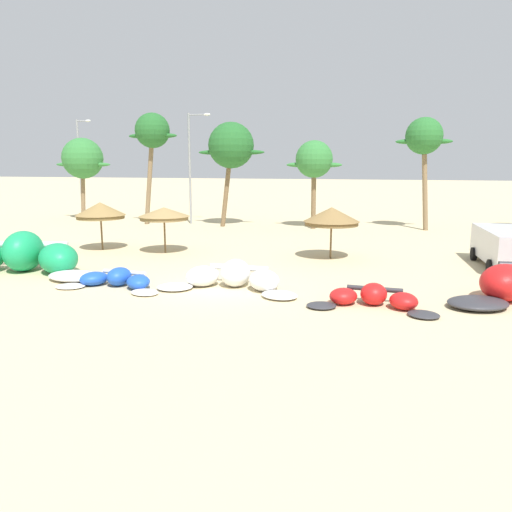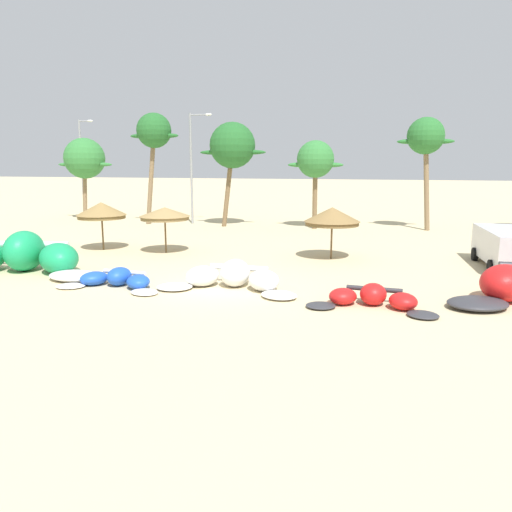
{
  "view_description": "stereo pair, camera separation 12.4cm",
  "coord_description": "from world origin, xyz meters",
  "px_view_note": "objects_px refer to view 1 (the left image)",
  "views": [
    {
      "loc": [
        6.06,
        -18.6,
        5.03
      ],
      "look_at": [
        1.08,
        2.0,
        1.0
      ],
      "focal_mm": 34.77,
      "sensor_mm": 36.0,
      "label": 1
    },
    {
      "loc": [
        6.18,
        -18.57,
        5.03
      ],
      "look_at": [
        1.08,
        2.0,
        1.0
      ],
      "focal_mm": 34.77,
      "sensor_mm": 36.0,
      "label": 2
    }
  ],
  "objects_px": {
    "kite_left": "(116,280)",
    "palm_left": "(152,133)",
    "beach_umbrella_near_van": "(100,210)",
    "palm_left_of_gap": "(231,146)",
    "beach_umbrella_middle": "(164,214)",
    "kite_left_of_center": "(233,278)",
    "palm_center_right": "(424,138)",
    "beach_umbrella_near_palms": "(332,216)",
    "palm_leftmost": "(83,159)",
    "parked_van": "(504,245)",
    "lamppost_west": "(81,163)",
    "kite_center": "(373,298)",
    "kite_far_left": "(19,258)",
    "lamppost_west_center": "(192,163)",
    "palm_center_left": "(314,160)"
  },
  "relations": [
    {
      "from": "kite_center",
      "to": "beach_umbrella_middle",
      "type": "xyz_separation_m",
      "value": [
        -11.47,
        8.09,
        1.91
      ]
    },
    {
      "from": "lamppost_west",
      "to": "kite_far_left",
      "type": "bearing_deg",
      "value": -63.68
    },
    {
      "from": "palm_left_of_gap",
      "to": "palm_center_left",
      "type": "bearing_deg",
      "value": 2.64
    },
    {
      "from": "beach_umbrella_middle",
      "to": "palm_leftmost",
      "type": "xyz_separation_m",
      "value": [
        -13.55,
        13.59,
        3.07
      ]
    },
    {
      "from": "kite_left_of_center",
      "to": "lamppost_west_center",
      "type": "xyz_separation_m",
      "value": [
        -9.19,
        19.73,
        4.56
      ]
    },
    {
      "from": "beach_umbrella_middle",
      "to": "palm_left_of_gap",
      "type": "relative_size",
      "value": 0.35
    },
    {
      "from": "beach_umbrella_near_van",
      "to": "palm_left_of_gap",
      "type": "xyz_separation_m",
      "value": [
        4.35,
        11.89,
        3.93
      ]
    },
    {
      "from": "kite_left",
      "to": "kite_center",
      "type": "relative_size",
      "value": 1.02
    },
    {
      "from": "palm_leftmost",
      "to": "kite_far_left",
      "type": "bearing_deg",
      "value": -65.37
    },
    {
      "from": "kite_left",
      "to": "beach_umbrella_middle",
      "type": "distance_m",
      "value": 8.02
    },
    {
      "from": "beach_umbrella_middle",
      "to": "lamppost_west",
      "type": "xyz_separation_m",
      "value": [
        -15.93,
        16.95,
        2.76
      ]
    },
    {
      "from": "kite_left",
      "to": "beach_umbrella_near_palms",
      "type": "relative_size",
      "value": 1.63
    },
    {
      "from": "kite_center",
      "to": "lamppost_west",
      "type": "xyz_separation_m",
      "value": [
        -27.4,
        25.03,
        4.67
      ]
    },
    {
      "from": "beach_umbrella_near_palms",
      "to": "palm_left_of_gap",
      "type": "bearing_deg",
      "value": 127.53
    },
    {
      "from": "kite_far_left",
      "to": "beach_umbrella_near_van",
      "type": "relative_size",
      "value": 3.07
    },
    {
      "from": "kite_far_left",
      "to": "palm_leftmost",
      "type": "relative_size",
      "value": 1.22
    },
    {
      "from": "kite_left",
      "to": "beach_umbrella_near_van",
      "type": "distance_m",
      "value": 9.53
    },
    {
      "from": "beach_umbrella_near_palms",
      "to": "palm_center_left",
      "type": "relative_size",
      "value": 0.44
    },
    {
      "from": "kite_left_of_center",
      "to": "palm_left",
      "type": "distance_m",
      "value": 23.21
    },
    {
      "from": "palm_left",
      "to": "palm_left_of_gap",
      "type": "bearing_deg",
      "value": 0.7
    },
    {
      "from": "kite_left_of_center",
      "to": "beach_umbrella_near_van",
      "type": "xyz_separation_m",
      "value": [
        -9.9,
        6.81,
        1.87
      ]
    },
    {
      "from": "kite_center",
      "to": "beach_umbrella_near_palms",
      "type": "height_order",
      "value": "beach_umbrella_near_palms"
    },
    {
      "from": "parked_van",
      "to": "palm_left",
      "type": "xyz_separation_m",
      "value": [
        -23.63,
        11.61,
        6.22
      ]
    },
    {
      "from": "beach_umbrella_near_palms",
      "to": "palm_left_of_gap",
      "type": "distance_m",
      "value": 15.0
    },
    {
      "from": "kite_left_of_center",
      "to": "palm_leftmost",
      "type": "relative_size",
      "value": 0.86
    },
    {
      "from": "kite_far_left",
      "to": "palm_center_right",
      "type": "height_order",
      "value": "palm_center_right"
    },
    {
      "from": "parked_van",
      "to": "palm_center_right",
      "type": "bearing_deg",
      "value": 102.54
    },
    {
      "from": "beach_umbrella_middle",
      "to": "kite_left_of_center",
      "type": "bearing_deg",
      "value": -48.7
    },
    {
      "from": "kite_center",
      "to": "palm_leftmost",
      "type": "xyz_separation_m",
      "value": [
        -25.02,
        21.68,
        4.98
      ]
    },
    {
      "from": "kite_left",
      "to": "palm_left",
      "type": "height_order",
      "value": "palm_left"
    },
    {
      "from": "kite_left",
      "to": "palm_left",
      "type": "xyz_separation_m",
      "value": [
        -7.31,
        19.55,
        7.02
      ]
    },
    {
      "from": "palm_left_of_gap",
      "to": "palm_center_right",
      "type": "distance_m",
      "value": 14.32
    },
    {
      "from": "palm_center_left",
      "to": "palm_left",
      "type": "bearing_deg",
      "value": -178.34
    },
    {
      "from": "palm_left",
      "to": "palm_center_right",
      "type": "height_order",
      "value": "palm_left"
    },
    {
      "from": "palm_left_of_gap",
      "to": "lamppost_west_center",
      "type": "xyz_separation_m",
      "value": [
        -3.64,
        1.02,
        -1.24
      ]
    },
    {
      "from": "beach_umbrella_near_palms",
      "to": "palm_center_right",
      "type": "height_order",
      "value": "palm_center_right"
    },
    {
      "from": "beach_umbrella_near_palms",
      "to": "palm_left",
      "type": "bearing_deg",
      "value": 143.3
    },
    {
      "from": "kite_left",
      "to": "palm_leftmost",
      "type": "distance_m",
      "value": 26.38
    },
    {
      "from": "kite_left_of_center",
      "to": "beach_umbrella_near_van",
      "type": "height_order",
      "value": "beach_umbrella_near_van"
    },
    {
      "from": "lamppost_west",
      "to": "kite_left_of_center",
      "type": "bearing_deg",
      "value": -47.31
    },
    {
      "from": "palm_left",
      "to": "palm_center_left",
      "type": "relative_size",
      "value": 1.34
    },
    {
      "from": "kite_far_left",
      "to": "kite_left_of_center",
      "type": "xyz_separation_m",
      "value": [
        10.33,
        -0.37,
        -0.29
      ]
    },
    {
      "from": "kite_center",
      "to": "kite_left",
      "type": "bearing_deg",
      "value": 177.74
    },
    {
      "from": "lamppost_west",
      "to": "palm_left",
      "type": "bearing_deg",
      "value": -27.29
    },
    {
      "from": "beach_umbrella_middle",
      "to": "palm_leftmost",
      "type": "distance_m",
      "value": 19.44
    },
    {
      "from": "beach_umbrella_near_palms",
      "to": "palm_center_left",
      "type": "bearing_deg",
      "value": 101.64
    },
    {
      "from": "palm_leftmost",
      "to": "palm_left_of_gap",
      "type": "distance_m",
      "value": 14.07
    },
    {
      "from": "palm_leftmost",
      "to": "lamppost_west",
      "type": "xyz_separation_m",
      "value": [
        -2.38,
        3.36,
        -0.31
      ]
    },
    {
      "from": "kite_center",
      "to": "palm_left",
      "type": "height_order",
      "value": "palm_left"
    },
    {
      "from": "beach_umbrella_middle",
      "to": "palm_center_left",
      "type": "distance_m",
      "value": 14.3
    }
  ]
}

